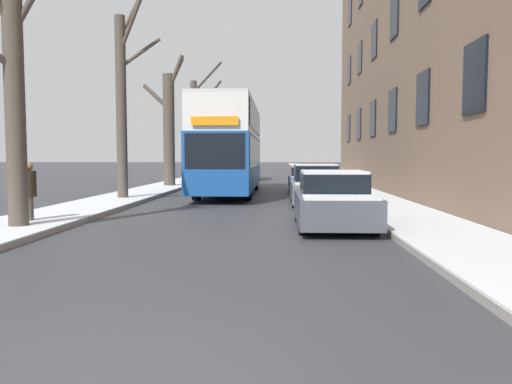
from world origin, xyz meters
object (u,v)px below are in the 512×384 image
bare_tree_left_0 (11,73)px  double_decker_bus (230,144)px  parked_car_0 (333,201)px  bare_tree_left_3 (195,126)px  bare_tree_left_1 (123,100)px  pedestrian_left_sidewalk (29,191)px  bare_tree_left_2 (169,126)px  parked_car_1 (315,186)px  parked_car_2 (306,180)px  oncoming_van (243,163)px

bare_tree_left_0 → double_decker_bus: (3.91, 12.33, -1.34)m
parked_car_0 → bare_tree_left_3: bearing=107.4°
bare_tree_left_1 → pedestrian_left_sidewalk: 7.94m
bare_tree_left_0 → bare_tree_left_2: (-0.02, 16.90, -0.20)m
parked_car_1 → bare_tree_left_0: bearing=-136.3°
bare_tree_left_2 → bare_tree_left_3: size_ratio=0.90×
pedestrian_left_sidewalk → bare_tree_left_0: bearing=168.9°
bare_tree_left_0 → parked_car_1: bare_tree_left_0 is taller
parked_car_0 → pedestrian_left_sidewalk: pedestrian_left_sidewalk is taller
bare_tree_left_3 → parked_car_2: 13.90m
bare_tree_left_2 → double_decker_bus: size_ratio=0.66×
bare_tree_left_2 → parked_car_1: bare_tree_left_2 is taller
bare_tree_left_0 → bare_tree_left_2: size_ratio=0.93×
bare_tree_left_1 → parked_car_0: size_ratio=2.14×
bare_tree_left_2 → double_decker_bus: (3.93, -4.57, -1.13)m
parked_car_1 → parked_car_2: parked_car_1 is taller
bare_tree_left_0 → parked_car_0: (7.62, 1.13, -3.08)m
bare_tree_left_3 → parked_car_0: size_ratio=2.09×
bare_tree_left_3 → parked_car_1: (7.44, -17.53, -3.32)m
parked_car_2 → pedestrian_left_sidewalk: pedestrian_left_sidewalk is taller
bare_tree_left_3 → parked_car_1: bare_tree_left_3 is taller
bare_tree_left_2 → double_decker_bus: 6.13m
bare_tree_left_0 → pedestrian_left_sidewalk: bare_tree_left_0 is taller
pedestrian_left_sidewalk → parked_car_1: bearing=-72.8°
bare_tree_left_0 → parked_car_2: bearing=60.7°
parked_car_2 → oncoming_van: 14.32m
bare_tree_left_0 → bare_tree_left_2: bare_tree_left_2 is taller
double_decker_bus → parked_car_2: 4.29m
bare_tree_left_1 → double_decker_bus: 5.83m
parked_car_1 → oncoming_van: bearing=101.6°
oncoming_van → double_decker_bus: bearing=-88.4°
bare_tree_left_3 → parked_car_0: (7.44, -23.68, -3.34)m
bare_tree_left_2 → parked_car_0: (7.63, -15.77, -2.88)m
parked_car_0 → parked_car_2: (0.00, 12.44, -0.04)m
parked_car_1 → oncoming_van: oncoming_van is taller
bare_tree_left_3 → parked_car_1: bearing=-67.0°
bare_tree_left_3 → double_decker_bus: size_ratio=0.73×
bare_tree_left_0 → oncoming_van: bare_tree_left_0 is taller
bare_tree_left_1 → bare_tree_left_2: (-0.03, 8.58, -0.49)m
bare_tree_left_2 → pedestrian_left_sidewalk: bare_tree_left_2 is taller
bare_tree_left_1 → parked_car_0: 10.99m
double_decker_bus → pedestrian_left_sidewalk: 12.12m
oncoming_van → parked_car_1: bearing=-78.4°
bare_tree_left_1 → parked_car_2: 9.85m
bare_tree_left_3 → parked_car_0: bare_tree_left_3 is taller
parked_car_2 → oncoming_van: oncoming_van is taller
oncoming_van → pedestrian_left_sidewalk: (-3.69, -26.24, -0.39)m
pedestrian_left_sidewalk → bare_tree_left_3: bearing=-22.4°
oncoming_van → pedestrian_left_sidewalk: bearing=-98.0°
bare_tree_left_0 → bare_tree_left_3: size_ratio=0.84×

